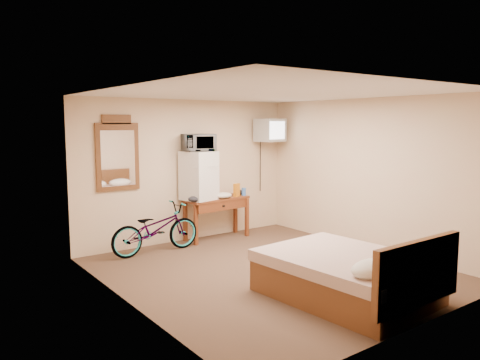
# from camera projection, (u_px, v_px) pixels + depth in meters

# --- Properties ---
(room) EXTENTS (4.60, 4.64, 2.50)m
(room) POSITION_uv_depth(u_px,v_px,m) (271.00, 184.00, 6.49)
(room) COLOR brown
(room) RESTS_ON ground
(desk) EXTENTS (1.23, 0.55, 0.75)m
(desk) POSITION_uv_depth(u_px,v_px,m) (218.00, 205.00, 8.43)
(desk) COLOR brown
(desk) RESTS_ON floor
(mini_fridge) EXTENTS (0.63, 0.62, 0.85)m
(mini_fridge) POSITION_uv_depth(u_px,v_px,m) (199.00, 176.00, 8.19)
(mini_fridge) COLOR white
(mini_fridge) RESTS_ON desk
(microwave) EXTENTS (0.61, 0.47, 0.30)m
(microwave) POSITION_uv_depth(u_px,v_px,m) (199.00, 143.00, 8.12)
(microwave) COLOR white
(microwave) RESTS_ON mini_fridge
(snack_bag) EXTENTS (0.14, 0.11, 0.24)m
(snack_bag) POSITION_uv_depth(u_px,v_px,m) (237.00, 190.00, 8.58)
(snack_bag) COLOR orange
(snack_bag) RESTS_ON desk
(blue_cup) EXTENTS (0.08, 0.08, 0.14)m
(blue_cup) POSITION_uv_depth(u_px,v_px,m) (244.00, 192.00, 8.70)
(blue_cup) COLOR #3B71CA
(blue_cup) RESTS_ON desk
(cloth_cream) EXTENTS (0.34, 0.26, 0.10)m
(cloth_cream) POSITION_uv_depth(u_px,v_px,m) (223.00, 195.00, 8.38)
(cloth_cream) COLOR beige
(cloth_cream) RESTS_ON desk
(cloth_dark_a) EXTENTS (0.28, 0.21, 0.10)m
(cloth_dark_a) POSITION_uv_depth(u_px,v_px,m) (196.00, 199.00, 7.99)
(cloth_dark_a) COLOR black
(cloth_dark_a) RESTS_ON desk
(cloth_dark_b) EXTENTS (0.20, 0.17, 0.09)m
(cloth_dark_b) POSITION_uv_depth(u_px,v_px,m) (240.00, 192.00, 8.81)
(cloth_dark_b) COLOR black
(cloth_dark_b) RESTS_ON desk
(crt_television) EXTENTS (0.55, 0.61, 0.44)m
(crt_television) POSITION_uv_depth(u_px,v_px,m) (270.00, 130.00, 9.01)
(crt_television) COLOR black
(crt_television) RESTS_ON room
(wall_mirror) EXTENTS (0.72, 0.04, 1.22)m
(wall_mirror) POSITION_uv_depth(u_px,v_px,m) (118.00, 154.00, 7.50)
(wall_mirror) COLOR brown
(wall_mirror) RESTS_ON room
(bicycle) EXTENTS (1.52, 0.55, 0.80)m
(bicycle) POSITION_uv_depth(u_px,v_px,m) (156.00, 229.00, 7.53)
(bicycle) COLOR black
(bicycle) RESTS_ON floor
(bed) EXTENTS (1.58, 2.01, 0.90)m
(bed) POSITION_uv_depth(u_px,v_px,m) (351.00, 275.00, 5.55)
(bed) COLOR brown
(bed) RESTS_ON floor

